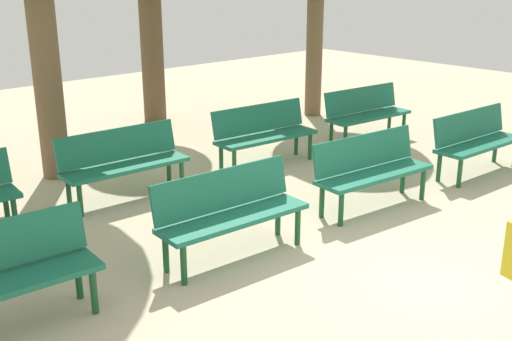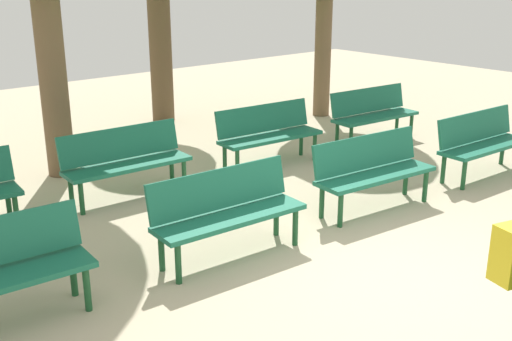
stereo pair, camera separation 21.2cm
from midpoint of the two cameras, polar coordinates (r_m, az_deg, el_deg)
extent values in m
plane|color=#BCAD8E|center=(6.04, 13.64, -9.95)|extent=(24.00, 24.00, 0.00)
cylinder|color=#194C28|center=(5.52, -15.69, -10.62)|extent=(0.06, 0.06, 0.40)
cylinder|color=#194C28|center=(5.78, -16.95, -9.33)|extent=(0.06, 0.06, 0.40)
cube|color=#19664C|center=(6.18, -2.96, -4.35)|extent=(1.63, 0.55, 0.05)
cube|color=#19664C|center=(6.24, -4.07, -1.72)|extent=(1.60, 0.23, 0.40)
cylinder|color=#194C28|center=(5.81, -7.68, -8.52)|extent=(0.06, 0.06, 0.40)
cylinder|color=#194C28|center=(6.55, 2.90, -5.15)|extent=(0.06, 0.06, 0.40)
cylinder|color=#194C28|center=(6.06, -9.26, -7.42)|extent=(0.06, 0.06, 0.40)
cylinder|color=#194C28|center=(6.78, 1.11, -4.31)|extent=(0.06, 0.06, 0.40)
cube|color=#19664C|center=(7.54, 10.06, -0.36)|extent=(1.64, 0.60, 0.05)
cube|color=#19664C|center=(7.60, 9.08, 1.78)|extent=(1.60, 0.29, 0.40)
cylinder|color=#194C28|center=(7.05, 6.92, -3.53)|extent=(0.06, 0.06, 0.40)
cylinder|color=#194C28|center=(8.02, 14.27, -1.24)|extent=(0.06, 0.06, 0.40)
cylinder|color=#194C28|center=(7.27, 5.20, -2.78)|extent=(0.06, 0.06, 0.40)
cylinder|color=#194C28|center=(8.21, 12.56, -0.64)|extent=(0.06, 0.06, 0.40)
cube|color=#19664C|center=(9.18, 19.20, 2.26)|extent=(1.62, 0.52, 0.05)
cube|color=#19664C|center=(9.22, 18.32, 4.00)|extent=(1.60, 0.21, 0.40)
cylinder|color=#194C28|center=(8.59, 17.45, -0.21)|extent=(0.06, 0.06, 0.40)
cylinder|color=#194C28|center=(8.76, 15.72, 0.30)|extent=(0.06, 0.06, 0.40)
cylinder|color=#194C28|center=(9.90, 20.45, 1.88)|extent=(0.06, 0.06, 0.40)
cylinder|color=#194C28|center=(7.36, -21.95, -3.83)|extent=(0.06, 0.06, 0.40)
cylinder|color=#194C28|center=(7.65, -22.60, -3.08)|extent=(0.06, 0.06, 0.40)
cube|color=#19664C|center=(7.89, -12.52, 0.33)|extent=(1.62, 0.52, 0.05)
cube|color=#19664C|center=(8.00, -13.30, 2.34)|extent=(1.60, 0.21, 0.40)
cylinder|color=#194C28|center=(7.56, -16.56, -2.64)|extent=(0.06, 0.06, 0.40)
cylinder|color=#194C28|center=(8.15, -7.53, -0.49)|extent=(0.06, 0.06, 0.40)
cylinder|color=#194C28|center=(7.84, -17.49, -1.98)|extent=(0.06, 0.06, 0.40)
cylinder|color=#194C28|center=(8.41, -8.69, 0.05)|extent=(0.06, 0.06, 0.40)
cube|color=#19664C|center=(9.04, 0.34, 3.06)|extent=(1.63, 0.58, 0.05)
cube|color=#19664C|center=(9.13, -0.42, 4.81)|extent=(1.60, 0.26, 0.40)
cylinder|color=#194C28|center=(8.58, -2.71, 0.62)|extent=(0.06, 0.06, 0.40)
cylinder|color=#194C28|center=(9.41, 4.31, 2.19)|extent=(0.06, 0.06, 0.40)
cylinder|color=#194C28|center=(8.84, -3.89, 1.12)|extent=(0.06, 0.06, 0.40)
cylinder|color=#194C28|center=(9.65, 3.05, 2.62)|extent=(0.06, 0.06, 0.40)
cube|color=#19664C|center=(10.48, 9.73, 4.93)|extent=(1.63, 0.58, 0.05)
cube|color=#19664C|center=(10.56, 9.01, 6.43)|extent=(1.60, 0.26, 0.40)
cylinder|color=#194C28|center=(9.94, 7.55, 2.95)|extent=(0.06, 0.06, 0.40)
cylinder|color=#194C28|center=(10.94, 12.81, 4.08)|extent=(0.06, 0.06, 0.40)
cylinder|color=#194C28|center=(10.16, 6.29, 3.34)|extent=(0.06, 0.06, 0.40)
cylinder|color=#194C28|center=(11.14, 11.56, 4.42)|extent=(0.06, 0.06, 0.40)
cylinder|color=brown|center=(11.74, -10.02, 11.15)|extent=(0.41, 0.41, 2.80)
cylinder|color=brown|center=(8.84, -19.29, 8.86)|extent=(0.37, 0.37, 3.02)
cylinder|color=brown|center=(12.12, 4.85, 11.36)|extent=(0.31, 0.31, 2.71)
camera|label=1|loc=(0.11, -90.85, -0.28)|focal=43.77mm
camera|label=2|loc=(0.11, 89.15, 0.28)|focal=43.77mm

